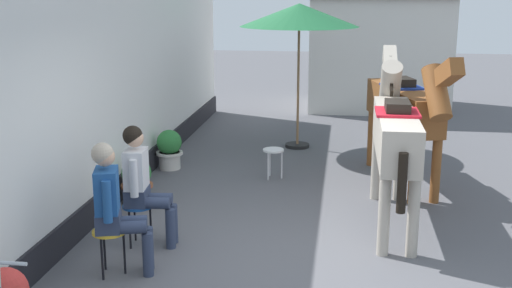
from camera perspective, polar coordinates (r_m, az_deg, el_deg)
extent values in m
plane|color=#56565B|center=(9.63, 3.84, -3.62)|extent=(40.00, 40.00, 0.00)
cube|color=white|center=(8.38, -14.50, 5.29)|extent=(0.30, 14.00, 3.40)
cube|color=black|center=(8.72, -13.78, -4.63)|extent=(0.34, 14.00, 0.36)
cube|color=silver|center=(15.86, 10.77, 7.86)|extent=(3.20, 2.40, 2.60)
cylinder|color=gold|center=(6.73, -12.85, -7.56)|extent=(0.34, 0.34, 0.03)
cylinder|color=black|center=(6.81, -11.55, -9.42)|extent=(0.02, 0.02, 0.45)
cylinder|color=black|center=(6.94, -13.23, -9.05)|extent=(0.02, 0.02, 0.45)
cylinder|color=black|center=(6.72, -13.43, -9.85)|extent=(0.02, 0.02, 0.45)
cube|color=#2D3851|center=(6.69, -12.90, -6.64)|extent=(0.32, 0.37, 0.20)
cube|color=#1E4C8C|center=(6.59, -13.05, -4.03)|extent=(0.30, 0.39, 0.44)
sphere|color=tan|center=(6.49, -13.21, -1.09)|extent=(0.20, 0.20, 0.20)
sphere|color=#B2A38E|center=(6.49, -13.40, -0.84)|extent=(0.22, 0.22, 0.22)
cylinder|color=#2D3851|center=(6.77, -11.20, -6.77)|extent=(0.40, 0.23, 0.13)
cylinder|color=#2D3851|center=(6.86, -9.48, -9.08)|extent=(0.11, 0.11, 0.46)
cylinder|color=#2D3851|center=(6.62, -11.29, -7.25)|extent=(0.40, 0.23, 0.13)
cylinder|color=#2D3851|center=(6.72, -9.53, -9.61)|extent=(0.11, 0.11, 0.46)
cylinder|color=#1E4C8C|center=(6.79, -12.70, -3.91)|extent=(0.09, 0.09, 0.42)
cylinder|color=#1E4C8C|center=(6.41, -13.01, -5.00)|extent=(0.09, 0.09, 0.42)
cylinder|color=#194C99|center=(7.42, -10.41, -5.40)|extent=(0.34, 0.34, 0.03)
cylinder|color=black|center=(7.47, -9.28, -7.17)|extent=(0.02, 0.02, 0.45)
cylinder|color=black|center=(7.63, -10.64, -6.79)|extent=(0.02, 0.02, 0.45)
cylinder|color=black|center=(7.41, -11.07, -7.44)|extent=(0.02, 0.02, 0.45)
cube|color=#2D3851|center=(7.38, -10.45, -4.56)|extent=(0.27, 0.34, 0.20)
cube|color=silver|center=(7.29, -10.56, -2.17)|extent=(0.25, 0.36, 0.44)
sphere|color=tan|center=(7.20, -10.68, 0.51)|extent=(0.20, 0.20, 0.20)
sphere|color=black|center=(7.20, -10.84, 0.74)|extent=(0.22, 0.22, 0.22)
cylinder|color=#2D3851|center=(7.43, -8.86, -4.77)|extent=(0.39, 0.16, 0.13)
cylinder|color=#2D3851|center=(7.50, -7.34, -6.99)|extent=(0.11, 0.11, 0.46)
cylinder|color=#2D3851|center=(7.29, -9.11, -5.17)|extent=(0.39, 0.16, 0.13)
cylinder|color=#2D3851|center=(7.35, -7.56, -7.43)|extent=(0.11, 0.11, 0.46)
cylinder|color=silver|center=(7.49, -10.04, -2.12)|extent=(0.09, 0.09, 0.42)
cylinder|color=silver|center=(7.11, -10.75, -3.00)|extent=(0.09, 0.09, 0.42)
cube|color=#B2A899|center=(7.91, 12.21, 0.94)|extent=(0.45, 2.20, 0.52)
cylinder|color=#B2A899|center=(9.02, 10.55, -2.05)|extent=(0.13, 0.13, 0.90)
cylinder|color=#B2A899|center=(9.04, 12.51, -2.11)|extent=(0.13, 0.13, 0.90)
cylinder|color=#B2A899|center=(7.17, 11.24, -6.25)|extent=(0.13, 0.13, 0.90)
cylinder|color=#B2A899|center=(7.20, 13.71, -6.31)|extent=(0.13, 0.13, 0.90)
cylinder|color=#B2A899|center=(9.01, 11.78, 5.05)|extent=(0.28, 0.63, 0.73)
cube|color=#B2A899|center=(9.31, 11.74, 7.23)|extent=(0.18, 0.53, 0.40)
cube|color=black|center=(8.97, 11.84, 5.92)|extent=(0.04, 0.63, 0.48)
cylinder|color=black|center=(6.88, 12.78, -3.39)|extent=(0.10, 0.10, 0.65)
cube|color=red|center=(7.75, 12.37, 2.76)|extent=(0.50, 0.60, 0.03)
cube|color=black|center=(7.74, 12.39, 3.27)|extent=(0.28, 0.44, 0.12)
cube|color=brown|center=(9.72, 12.85, 3.28)|extent=(0.99, 2.24, 0.52)
cylinder|color=brown|center=(9.04, 15.60, -2.29)|extent=(0.13, 0.13, 0.90)
cylinder|color=brown|center=(8.93, 13.75, -2.37)|extent=(0.13, 0.13, 0.90)
cylinder|color=brown|center=(10.80, 11.74, 0.53)|extent=(0.13, 0.13, 0.90)
cylinder|color=brown|center=(10.71, 10.17, 0.48)|extent=(0.13, 0.13, 0.90)
cylinder|color=brown|center=(8.55, 15.66, 4.37)|extent=(0.43, 0.68, 0.73)
cube|color=brown|center=(8.20, 16.70, 6.08)|extent=(0.31, 0.56, 0.40)
cube|color=black|center=(8.55, 15.67, 5.32)|extent=(0.20, 0.62, 0.48)
cylinder|color=black|center=(10.83, 10.77, 2.96)|extent=(0.12, 0.12, 0.65)
cube|color=navy|center=(9.77, 12.74, 4.98)|extent=(0.64, 0.71, 0.03)
cube|color=black|center=(9.76, 12.76, 5.38)|extent=(0.38, 0.50, 0.12)
cylinder|color=#A85638|center=(8.89, -10.44, -4.36)|extent=(0.34, 0.34, 0.28)
cylinder|color=#A85638|center=(8.85, -10.47, -3.63)|extent=(0.43, 0.43, 0.04)
sphere|color=#2D7A38|center=(8.80, -10.52, -2.51)|extent=(0.40, 0.40, 0.40)
cylinder|color=beige|center=(10.50, -7.62, -1.43)|extent=(0.34, 0.34, 0.28)
cylinder|color=beige|center=(10.47, -7.65, -0.80)|extent=(0.43, 0.43, 0.04)
sphere|color=#2D7A38|center=(10.42, -7.68, 0.16)|extent=(0.40, 0.40, 0.40)
cylinder|color=black|center=(11.85, 3.66, -0.12)|extent=(0.44, 0.44, 0.06)
cylinder|color=olive|center=(11.64, 3.74, 5.00)|extent=(0.04, 0.04, 2.20)
cone|color=#1E6638|center=(11.51, 3.84, 11.30)|extent=(2.10, 2.10, 0.40)
cylinder|color=white|center=(9.82, 1.54, -0.53)|extent=(0.32, 0.32, 0.03)
cylinder|color=silver|center=(9.87, 2.29, -1.85)|extent=(0.02, 0.02, 0.43)
cylinder|color=silver|center=(10.00, 1.24, -1.64)|extent=(0.02, 0.02, 0.43)
cylinder|color=silver|center=(9.78, 1.08, -1.99)|extent=(0.02, 0.02, 0.43)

